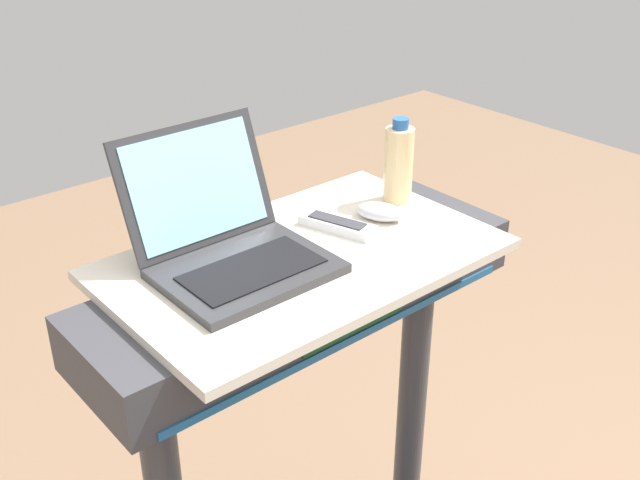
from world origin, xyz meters
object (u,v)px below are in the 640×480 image
(laptop, at_px, (230,242))
(computer_mouse, at_px, (380,212))
(water_bottle, at_px, (399,163))
(tv_remote, at_px, (337,225))

(laptop, relative_size, computer_mouse, 3.14)
(water_bottle, bearing_deg, computer_mouse, -154.78)
(computer_mouse, bearing_deg, laptop, 146.49)
(water_bottle, distance_m, tv_remote, 0.21)
(laptop, distance_m, tv_remote, 0.25)
(computer_mouse, bearing_deg, water_bottle, -1.62)
(water_bottle, bearing_deg, laptop, -179.40)
(tv_remote, bearing_deg, laptop, 175.34)
(computer_mouse, height_order, tv_remote, computer_mouse)
(computer_mouse, xyz_separation_m, water_bottle, (0.10, 0.04, 0.07))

